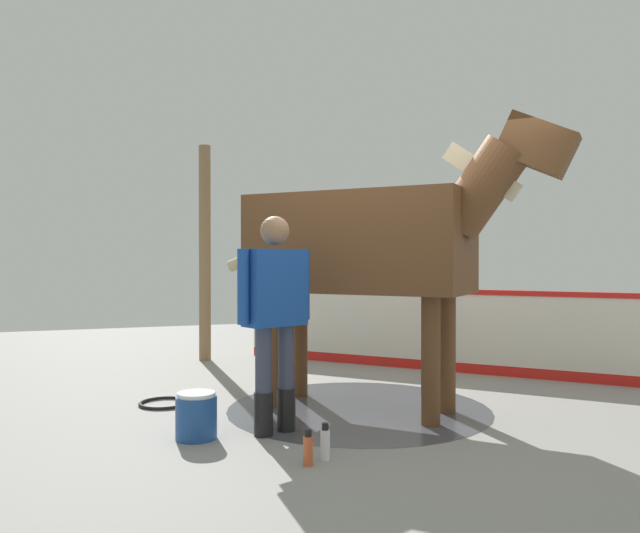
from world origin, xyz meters
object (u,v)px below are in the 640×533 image
at_px(bottle_shampoo, 325,443).
at_px(bottle_spray, 308,449).
at_px(horse, 371,243).
at_px(hose_coil, 164,403).
at_px(wash_bucket, 196,416).
at_px(handler, 275,307).

bearing_deg(bottle_shampoo, bottle_spray, -67.13).
xyz_separation_m(horse, hose_coil, (-0.85, -1.76, -1.51)).
height_order(wash_bucket, hose_coil, wash_bucket).
bearing_deg(wash_bucket, bottle_shampoo, 43.26).
relative_size(horse, bottle_spray, 10.81).
bearing_deg(horse, bottle_shampoo, -79.97).
bearing_deg(bottle_spray, handler, -179.52).
bearing_deg(handler, bottle_shampoo, 170.13).
height_order(bottle_shampoo, hose_coil, bottle_shampoo).
bearing_deg(hose_coil, handler, 30.06).
bearing_deg(handler, wash_bucket, 63.48).
relative_size(bottle_shampoo, hose_coil, 0.53).
xyz_separation_m(horse, bottle_spray, (1.25, -1.01, -1.42)).
relative_size(horse, hose_coil, 5.39).
bearing_deg(handler, horse, -88.34).
bearing_deg(bottle_shampoo, horse, 143.69).
xyz_separation_m(handler, wash_bucket, (-0.06, -0.61, -0.83)).
bearing_deg(wash_bucket, bottle_spray, 35.39).
height_order(horse, bottle_spray, horse).
relative_size(wash_bucket, bottle_shampoo, 1.40).
height_order(horse, hose_coil, horse).
bearing_deg(hose_coil, horse, 64.34).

